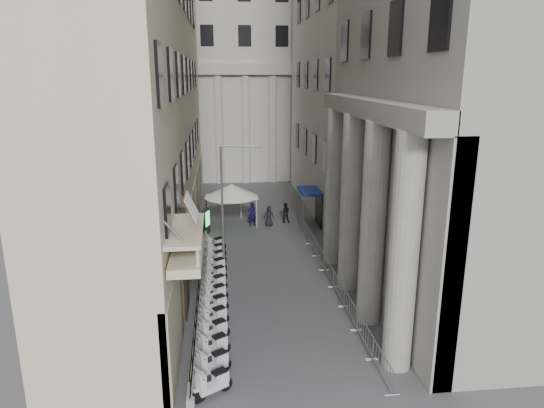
% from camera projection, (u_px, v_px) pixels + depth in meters
% --- Properties ---
extents(far_building, '(22.00, 10.00, 30.00)m').
position_uv_depth(far_building, '(243.00, 48.00, 56.71)').
color(far_building, '#B8B6AE').
rests_on(far_building, ground).
extents(iron_fence, '(0.30, 28.00, 1.40)m').
position_uv_depth(iron_fence, '(202.00, 266.00, 31.32)').
color(iron_fence, black).
rests_on(iron_fence, ground).
extents(blue_awning, '(1.60, 3.00, 3.00)m').
position_uv_depth(blue_awning, '(309.00, 225.00, 39.88)').
color(blue_awning, navy).
rests_on(blue_awning, ground).
extents(flag, '(1.00, 1.40, 8.20)m').
position_uv_depth(flag, '(200.00, 393.00, 18.87)').
color(flag, '#9E0C11').
rests_on(flag, ground).
extents(scooter_0, '(1.49, 1.21, 1.50)m').
position_uv_depth(scooter_0, '(213.00, 396.00, 18.69)').
color(scooter_0, silver).
rests_on(scooter_0, ground).
extents(scooter_1, '(1.49, 1.21, 1.50)m').
position_uv_depth(scooter_1, '(214.00, 376.00, 19.96)').
color(scooter_1, silver).
rests_on(scooter_1, ground).
extents(scooter_2, '(1.49, 1.21, 1.50)m').
position_uv_depth(scooter_2, '(214.00, 358.00, 21.22)').
color(scooter_2, silver).
rests_on(scooter_2, ground).
extents(scooter_3, '(1.49, 1.21, 1.50)m').
position_uv_depth(scooter_3, '(214.00, 342.00, 22.48)').
color(scooter_3, silver).
rests_on(scooter_3, ground).
extents(scooter_4, '(1.49, 1.21, 1.50)m').
position_uv_depth(scooter_4, '(214.00, 328.00, 23.75)').
color(scooter_4, silver).
rests_on(scooter_4, ground).
extents(scooter_5, '(1.49, 1.21, 1.50)m').
position_uv_depth(scooter_5, '(214.00, 315.00, 25.01)').
color(scooter_5, silver).
rests_on(scooter_5, ground).
extents(scooter_6, '(1.49, 1.21, 1.50)m').
position_uv_depth(scooter_6, '(215.00, 303.00, 26.27)').
color(scooter_6, silver).
rests_on(scooter_6, ground).
extents(scooter_7, '(1.49, 1.21, 1.50)m').
position_uv_depth(scooter_7, '(215.00, 293.00, 27.54)').
color(scooter_7, silver).
rests_on(scooter_7, ground).
extents(scooter_8, '(1.49, 1.21, 1.50)m').
position_uv_depth(scooter_8, '(215.00, 283.00, 28.80)').
color(scooter_8, silver).
rests_on(scooter_8, ground).
extents(scooter_9, '(1.49, 1.21, 1.50)m').
position_uv_depth(scooter_9, '(215.00, 274.00, 30.06)').
color(scooter_9, silver).
rests_on(scooter_9, ground).
extents(scooter_10, '(1.49, 1.21, 1.50)m').
position_uv_depth(scooter_10, '(215.00, 266.00, 31.33)').
color(scooter_10, silver).
rests_on(scooter_10, ground).
extents(scooter_11, '(1.49, 1.21, 1.50)m').
position_uv_depth(scooter_11, '(215.00, 259.00, 32.59)').
color(scooter_11, silver).
rests_on(scooter_11, ground).
extents(scooter_12, '(1.49, 1.21, 1.50)m').
position_uv_depth(scooter_12, '(215.00, 252.00, 33.86)').
color(scooter_12, silver).
rests_on(scooter_12, ground).
extents(barrier_0, '(0.60, 2.40, 1.10)m').
position_uv_depth(barrier_0, '(382.00, 377.00, 19.88)').
color(barrier_0, '#9C9EA3').
rests_on(barrier_0, ground).
extents(barrier_1, '(0.60, 2.40, 1.10)m').
position_uv_depth(barrier_1, '(364.00, 344.00, 22.28)').
color(barrier_1, '#9C9EA3').
rests_on(barrier_1, ground).
extents(barrier_2, '(0.60, 2.40, 1.10)m').
position_uv_depth(barrier_2, '(350.00, 318.00, 24.68)').
color(barrier_2, '#9C9EA3').
rests_on(barrier_2, ground).
extents(barrier_3, '(0.60, 2.40, 1.10)m').
position_uv_depth(barrier_3, '(338.00, 297.00, 27.08)').
color(barrier_3, '#9C9EA3').
rests_on(barrier_3, ground).
extents(barrier_4, '(0.60, 2.40, 1.10)m').
position_uv_depth(barrier_4, '(328.00, 278.00, 29.48)').
color(barrier_4, '#9C9EA3').
rests_on(barrier_4, ground).
extents(barrier_5, '(0.60, 2.40, 1.10)m').
position_uv_depth(barrier_5, '(320.00, 263.00, 31.88)').
color(barrier_5, '#9C9EA3').
rests_on(barrier_5, ground).
extents(barrier_6, '(0.60, 2.40, 1.10)m').
position_uv_depth(barrier_6, '(313.00, 250.00, 34.28)').
color(barrier_6, '#9C9EA3').
rests_on(barrier_6, ground).
extents(barrier_7, '(0.60, 2.40, 1.10)m').
position_uv_depth(barrier_7, '(307.00, 238.00, 36.69)').
color(barrier_7, '#9C9EA3').
rests_on(barrier_7, ground).
extents(security_tent, '(4.32, 4.32, 3.51)m').
position_uv_depth(security_tent, '(240.00, 192.00, 38.69)').
color(security_tent, silver).
rests_on(security_tent, ground).
extents(street_lamp, '(2.57, 0.55, 7.90)m').
position_uv_depth(street_lamp, '(227.00, 197.00, 29.96)').
color(street_lamp, gray).
rests_on(street_lamp, ground).
extents(info_kiosk, '(0.61, 1.01, 2.06)m').
position_uv_depth(info_kiosk, '(206.00, 221.00, 37.44)').
color(info_kiosk, black).
rests_on(info_kiosk, ground).
extents(pedestrian_a, '(0.85, 0.70, 1.99)m').
position_uv_depth(pedestrian_a, '(252.00, 214.00, 39.48)').
color(pedestrian_a, black).
rests_on(pedestrian_a, ground).
extents(pedestrian_b, '(0.87, 0.70, 1.70)m').
position_uv_depth(pedestrian_b, '(285.00, 213.00, 40.48)').
color(pedestrian_b, black).
rests_on(pedestrian_b, ground).
extents(pedestrian_c, '(0.84, 0.55, 1.69)m').
position_uv_depth(pedestrian_c, '(269.00, 216.00, 39.49)').
color(pedestrian_c, black).
rests_on(pedestrian_c, ground).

